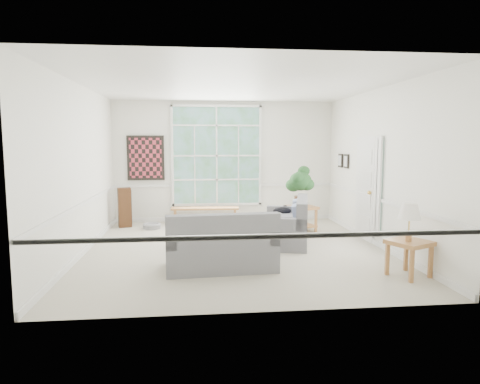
% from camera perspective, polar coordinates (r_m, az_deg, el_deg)
% --- Properties ---
extents(floor, '(5.50, 6.00, 0.01)m').
position_cam_1_polar(floor, '(8.05, -0.57, -7.65)').
color(floor, '#B3AC98').
rests_on(floor, ground).
extents(ceiling, '(5.50, 6.00, 0.02)m').
position_cam_1_polar(ceiling, '(7.87, -0.59, 14.06)').
color(ceiling, white).
rests_on(ceiling, ground).
extents(wall_back, '(5.50, 0.02, 3.00)m').
position_cam_1_polar(wall_back, '(10.81, -2.07, 4.08)').
color(wall_back, white).
rests_on(wall_back, ground).
extents(wall_front, '(5.50, 0.02, 3.00)m').
position_cam_1_polar(wall_front, '(4.85, 2.74, 0.91)').
color(wall_front, white).
rests_on(wall_front, ground).
extents(wall_left, '(0.02, 6.00, 3.00)m').
position_cam_1_polar(wall_left, '(8.04, -20.50, 2.78)').
color(wall_left, white).
rests_on(wall_left, ground).
extents(wall_right, '(0.02, 6.00, 3.00)m').
position_cam_1_polar(wall_right, '(8.53, 18.18, 3.06)').
color(wall_right, white).
rests_on(wall_right, ground).
extents(window_back, '(2.30, 0.08, 2.40)m').
position_cam_1_polar(window_back, '(10.75, -3.13, 4.86)').
color(window_back, white).
rests_on(window_back, wall_back).
extents(entry_door, '(0.08, 0.90, 2.10)m').
position_cam_1_polar(entry_door, '(9.10, 16.31, 0.49)').
color(entry_door, white).
rests_on(entry_door, floor).
extents(door_sidelight, '(0.08, 0.26, 1.90)m').
position_cam_1_polar(door_sidelight, '(8.51, 17.93, 0.70)').
color(door_sidelight, white).
rests_on(door_sidelight, wall_right).
extents(wall_art, '(0.90, 0.06, 1.10)m').
position_cam_1_polar(wall_art, '(10.80, -12.47, 4.45)').
color(wall_art, maroon).
rests_on(wall_art, wall_back).
extents(wall_frame_near, '(0.04, 0.26, 0.32)m').
position_cam_1_polar(wall_frame_near, '(10.13, 13.94, 4.00)').
color(wall_frame_near, black).
rests_on(wall_frame_near, wall_right).
extents(wall_frame_far, '(0.04, 0.26, 0.32)m').
position_cam_1_polar(wall_frame_far, '(10.51, 13.20, 4.11)').
color(wall_frame_far, black).
rests_on(wall_frame_far, wall_right).
extents(loveseat_right, '(1.24, 1.81, 0.89)m').
position_cam_1_polar(loveseat_right, '(8.52, 6.06, -3.78)').
color(loveseat_right, slate).
rests_on(loveseat_right, floor).
extents(loveseat_front, '(1.77, 1.00, 0.92)m').
position_cam_1_polar(loveseat_front, '(6.77, -2.63, -6.36)').
color(loveseat_front, slate).
rests_on(loveseat_front, floor).
extents(coffee_table, '(1.21, 0.73, 0.43)m').
position_cam_1_polar(coffee_table, '(8.53, -3.79, -5.34)').
color(coffee_table, '#AC723E').
rests_on(coffee_table, floor).
extents(pewter_bowl, '(0.35, 0.35, 0.07)m').
position_cam_1_polar(pewter_bowl, '(8.53, -3.29, -3.64)').
color(pewter_bowl, '#A3A4A9').
rests_on(pewter_bowl, coffee_table).
extents(window_bench, '(1.67, 0.41, 0.39)m').
position_cam_1_polar(window_bench, '(10.58, -4.68, -3.13)').
color(window_bench, '#AC723E').
rests_on(window_bench, floor).
extents(end_table, '(0.72, 0.72, 0.56)m').
position_cam_1_polar(end_table, '(9.71, 8.23, -3.51)').
color(end_table, '#AC723E').
rests_on(end_table, floor).
extents(houseplant, '(0.74, 0.74, 0.92)m').
position_cam_1_polar(houseplant, '(9.58, 8.06, 0.82)').
color(houseplant, '#204A21').
rests_on(houseplant, end_table).
extents(side_table, '(0.71, 0.71, 0.54)m').
position_cam_1_polar(side_table, '(6.88, 21.58, -8.24)').
color(side_table, '#AC723E').
rests_on(side_table, floor).
extents(table_lamp, '(0.33, 0.33, 0.56)m').
position_cam_1_polar(table_lamp, '(6.71, 21.63, -3.76)').
color(table_lamp, silver).
rests_on(table_lamp, side_table).
extents(pet_bed, '(0.49, 0.49, 0.12)m').
position_cam_1_polar(pet_bed, '(10.11, -11.67, -4.45)').
color(pet_bed, gray).
rests_on(pet_bed, floor).
extents(floor_speaker, '(0.34, 0.30, 0.93)m').
position_cam_1_polar(floor_speaker, '(10.39, -15.13, -2.00)').
color(floor_speaker, '#442614').
rests_on(floor_speaker, floor).
extents(cat, '(0.47, 0.40, 0.18)m').
position_cam_1_polar(cat, '(9.08, 5.63, -2.48)').
color(cat, black).
rests_on(cat, loveseat_right).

